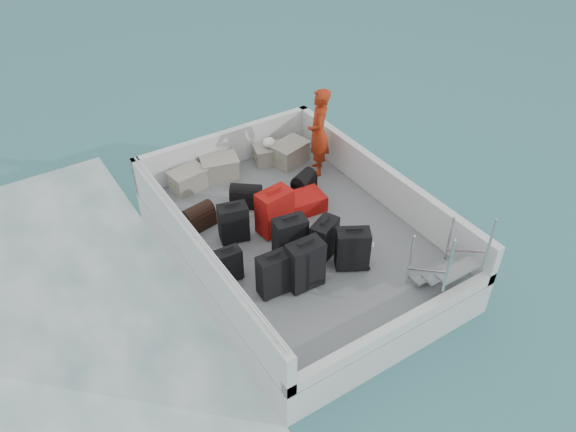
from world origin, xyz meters
name	(u,v)px	position (x,y,z in m)	size (l,w,h in m)	color
ground	(297,261)	(0.00, 0.00, 0.00)	(160.00, 160.00, 0.00)	#185254
ferry_hull	(297,248)	(0.00, 0.00, 0.30)	(3.60, 5.00, 0.60)	silver
deck	(298,233)	(0.00, 0.00, 0.61)	(3.30, 4.70, 0.02)	slate
deck_fittings	(327,218)	(0.35, -0.32, 0.99)	(3.60, 5.00, 0.90)	silver
suitcase_0	(273,275)	(-1.02, -0.92, 0.96)	(0.44, 0.25, 0.69)	black
suitcase_1	(229,265)	(-1.42, -0.34, 0.90)	(0.37, 0.21, 0.56)	black
suitcase_2	(233,223)	(-0.93, 0.42, 0.95)	(0.45, 0.27, 0.66)	black
suitcase_3	(305,265)	(-0.56, -1.03, 1.01)	(0.52, 0.30, 0.78)	black
suitcase_4	(290,239)	(-0.40, -0.40, 0.98)	(0.49, 0.29, 0.72)	black
suitcase_5	(275,212)	(-0.27, 0.26, 1.00)	(0.56, 0.33, 0.77)	#A7120C
suitcase_6	(352,249)	(0.25, -1.08, 0.96)	(0.49, 0.29, 0.68)	black
suitcase_7	(324,239)	(0.04, -0.66, 0.95)	(0.47, 0.27, 0.66)	black
suitcase_8	(302,203)	(0.40, 0.47, 0.76)	(0.48, 0.73, 0.29)	#A7120C
duffel_0	(199,218)	(-1.26, 1.02, 0.78)	(0.49, 0.30, 0.32)	black
duffel_1	(246,197)	(-0.33, 1.10, 0.78)	(0.53, 0.30, 0.32)	black
duffel_2	(304,185)	(0.71, 0.88, 0.78)	(0.42, 0.30, 0.32)	black
crate_0	(188,180)	(-0.96, 2.09, 0.80)	(0.58, 0.40, 0.35)	gray
crate_1	(220,168)	(-0.32, 2.10, 0.81)	(0.63, 0.44, 0.38)	gray
crate_2	(269,155)	(0.70, 2.05, 0.78)	(0.52, 0.36, 0.32)	gray
crate_3	(290,154)	(1.03, 1.83, 0.81)	(0.64, 0.44, 0.39)	gray
yellow_bag	(296,151)	(1.25, 1.97, 0.73)	(0.28, 0.26, 0.22)	yellow
white_bag	(269,144)	(0.70, 2.05, 1.03)	(0.24, 0.24, 0.18)	white
passenger	(319,132)	(1.30, 1.30, 1.45)	(0.61, 0.39, 1.65)	red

